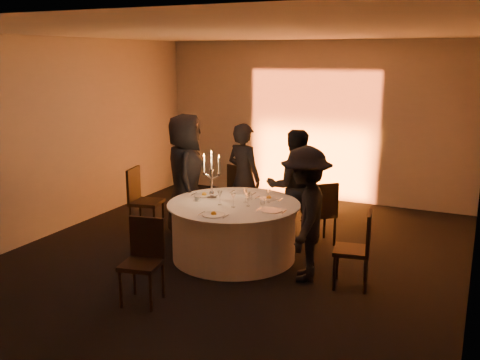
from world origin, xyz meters
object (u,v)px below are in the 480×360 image
at_px(guest_right, 305,214).
at_px(banquet_table, 234,230).
at_px(chair_back_right, 321,210).
at_px(guest_back_left, 244,178).
at_px(chair_back_left, 242,191).
at_px(guest_back_right, 294,187).
at_px(guest_left, 186,175).
at_px(candelabra, 212,182).
at_px(chair_left, 141,196).
at_px(coffee_cup, 197,199).
at_px(chair_front, 144,255).
at_px(chair_right, 359,245).

bearing_deg(guest_right, banquet_table, -118.53).
distance_m(chair_back_right, guest_back_left, 1.35).
bearing_deg(guest_right, chair_back_left, -150.50).
xyz_separation_m(banquet_table, chair_back_right, (0.94, 0.98, 0.15)).
bearing_deg(guest_back_right, chair_back_left, -53.20).
distance_m(chair_back_right, guest_right, 1.30).
bearing_deg(chair_back_right, guest_left, -29.31).
relative_size(guest_left, guest_back_right, 1.11).
distance_m(guest_right, candelabra, 1.53).
bearing_deg(banquet_table, chair_back_right, 46.21).
distance_m(guest_back_left, guest_right, 2.03).
bearing_deg(chair_back_left, chair_left, 59.82).
height_order(banquet_table, guest_back_left, guest_back_left).
relative_size(coffee_cup, candelabra, 0.16).
bearing_deg(chair_back_left, guest_right, 152.36).
bearing_deg(guest_right, coffee_cup, -110.83).
relative_size(chair_left, guest_right, 0.62).
bearing_deg(chair_left, candelabra, -113.05).
relative_size(chair_left, guest_back_right, 0.61).
distance_m(banquet_table, chair_back_right, 1.37).
height_order(chair_left, guest_left, guest_left).
distance_m(banquet_table, guest_back_right, 1.18).
bearing_deg(chair_front, chair_back_left, 82.61).
distance_m(chair_front, guest_back_left, 2.77).
bearing_deg(guest_right, chair_right, 77.45).
relative_size(chair_front, candelabra, 1.38).
height_order(chair_back_right, candelabra, candelabra).
bearing_deg(guest_back_right, guest_back_left, -40.46).
xyz_separation_m(guest_left, guest_back_left, (0.72, 0.55, -0.08)).
xyz_separation_m(chair_left, chair_front, (1.42, -1.97, -0.05)).
bearing_deg(chair_front, guest_right, 31.92).
relative_size(guest_back_right, guest_right, 1.01).
bearing_deg(candelabra, banquet_table, -12.46).
distance_m(banquet_table, guest_left, 1.35).
xyz_separation_m(chair_back_left, guest_left, (-0.56, -0.85, 0.38)).
bearing_deg(chair_back_left, guest_back_left, 137.95).
height_order(banquet_table, chair_front, chair_front).
relative_size(chair_left, guest_left, 0.55).
bearing_deg(guest_right, chair_left, -116.61).
distance_m(chair_back_left, chair_front, 3.05).
distance_m(chair_left, chair_right, 3.58).
distance_m(chair_back_left, guest_left, 1.08).
height_order(chair_front, candelabra, candelabra).
relative_size(chair_back_right, coffee_cup, 8.60).
xyz_separation_m(banquet_table, chair_left, (-1.76, 0.35, 0.20)).
height_order(chair_back_left, guest_back_left, guest_back_left).
bearing_deg(chair_left, chair_right, -112.04).
bearing_deg(guest_back_left, candelabra, 107.26).
height_order(chair_back_left, guest_back_right, guest_back_right).
bearing_deg(banquet_table, chair_front, -101.96).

